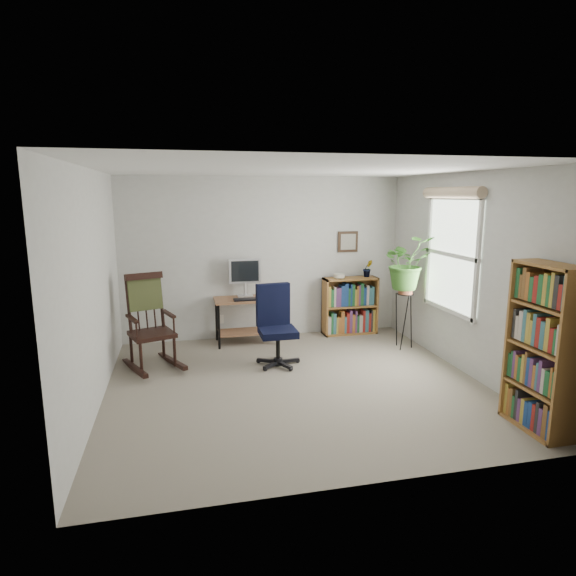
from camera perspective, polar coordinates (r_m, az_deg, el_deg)
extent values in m
cube|color=gray|center=(5.62, 0.92, -11.34)|extent=(4.20, 4.00, 0.00)
cube|color=silver|center=(5.20, 1.01, 13.91)|extent=(4.20, 4.00, 0.00)
cube|color=beige|center=(7.22, -2.83, 3.54)|extent=(4.20, 0.00, 2.40)
cube|color=beige|center=(3.42, 9.00, -5.05)|extent=(4.20, 0.00, 2.40)
cube|color=beige|center=(5.20, -22.11, -0.19)|extent=(0.00, 4.00, 2.40)
cube|color=beige|center=(6.12, 20.43, 1.51)|extent=(0.00, 4.00, 2.40)
cube|color=black|center=(6.85, -4.80, -1.34)|extent=(0.40, 0.15, 0.02)
imported|color=#356A25|center=(6.76, 14.03, 5.96)|extent=(1.69, 1.88, 1.46)
imported|color=#356A25|center=(7.53, 9.42, 1.71)|extent=(0.13, 0.24, 0.11)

